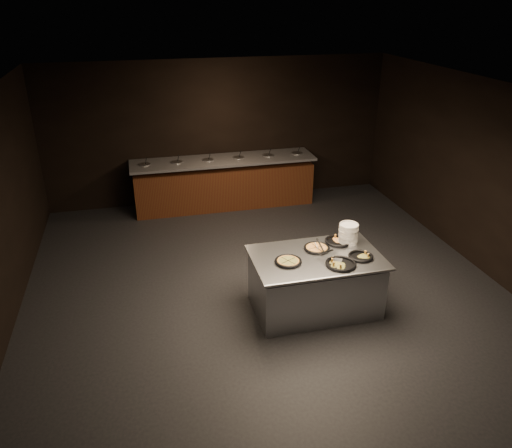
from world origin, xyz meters
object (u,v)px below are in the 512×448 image
at_px(serving_counter, 315,283).
at_px(plate_stack, 348,233).
at_px(pan_veggie_whole, 288,261).
at_px(pan_cheese_whole, 317,248).

xyz_separation_m(serving_counter, plate_stack, (0.57, 0.27, 0.57)).
bearing_deg(plate_stack, pan_veggie_whole, -160.41).
distance_m(serving_counter, pan_cheese_whole, 0.49).
relative_size(serving_counter, plate_stack, 6.16).
height_order(serving_counter, pan_cheese_whole, pan_cheese_whole).
relative_size(pan_veggie_whole, pan_cheese_whole, 1.00).
distance_m(plate_stack, pan_cheese_whole, 0.52).
distance_m(pan_veggie_whole, pan_cheese_whole, 0.56).
xyz_separation_m(plate_stack, pan_cheese_whole, (-0.50, -0.09, -0.12)).
distance_m(serving_counter, pan_veggie_whole, 0.62).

